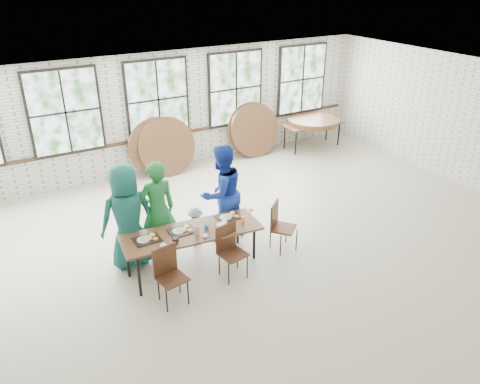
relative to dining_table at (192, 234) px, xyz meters
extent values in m
plane|color=#B0A58C|center=(1.17, -0.04, -0.69)|extent=(12.00, 12.00, 0.00)
plane|color=white|center=(1.17, -0.04, 2.31)|extent=(12.00, 12.00, 0.00)
plane|color=silver|center=(1.17, 4.46, 0.81)|extent=(12.00, 0.00, 12.00)
plane|color=silver|center=(7.17, -0.04, 0.81)|extent=(0.00, 9.00, 9.00)
cube|color=#422819|center=(1.17, 4.43, 0.21)|extent=(11.80, 0.05, 0.08)
cube|color=black|center=(-1.03, 4.40, 1.19)|extent=(1.62, 0.05, 1.97)
cube|color=white|center=(-1.03, 4.37, 1.19)|extent=(1.50, 0.01, 1.85)
cube|color=black|center=(1.17, 4.40, 1.19)|extent=(1.62, 0.05, 1.97)
cube|color=white|center=(1.17, 4.37, 1.19)|extent=(1.50, 0.01, 1.85)
cube|color=black|center=(3.37, 4.40, 1.19)|extent=(1.62, 0.05, 1.97)
cube|color=white|center=(3.37, 4.37, 1.19)|extent=(1.50, 0.01, 1.85)
cube|color=black|center=(5.57, 4.40, 1.19)|extent=(1.62, 0.05, 1.97)
cube|color=white|center=(5.57, 4.37, 1.19)|extent=(1.50, 0.01, 1.85)
cube|color=brown|center=(0.00, 0.00, 0.03)|extent=(2.47, 1.04, 0.04)
cylinder|color=black|center=(-1.08, -0.30, -0.34)|extent=(0.05, 0.05, 0.70)
cylinder|color=black|center=(-1.08, 0.30, -0.34)|extent=(0.05, 0.05, 0.70)
cylinder|color=black|center=(1.08, -0.30, -0.34)|extent=(0.05, 0.05, 0.70)
cylinder|color=black|center=(1.08, 0.30, -0.34)|extent=(0.05, 0.05, 0.70)
cube|color=#432516|center=(-0.68, -0.72, -0.24)|extent=(0.48, 0.46, 0.03)
cube|color=#432516|center=(-0.71, -0.53, 0.01)|extent=(0.42, 0.10, 0.50)
cylinder|color=black|center=(-0.86, -0.89, -0.47)|extent=(0.02, 0.02, 0.44)
cylinder|color=black|center=(-0.86, -0.55, -0.47)|extent=(0.02, 0.02, 0.44)
cylinder|color=black|center=(-0.50, -0.89, -0.47)|extent=(0.02, 0.02, 0.44)
cylinder|color=black|center=(-0.50, -0.55, -0.47)|extent=(0.02, 0.02, 0.44)
cube|color=#432516|center=(0.48, -0.59, -0.24)|extent=(0.48, 0.47, 0.03)
cube|color=#432516|center=(0.45, -0.41, 0.01)|extent=(0.42, 0.10, 0.50)
cylinder|color=black|center=(0.30, -0.76, -0.47)|extent=(0.02, 0.02, 0.44)
cylinder|color=black|center=(0.30, -0.42, -0.47)|extent=(0.02, 0.02, 0.44)
cylinder|color=black|center=(0.66, -0.76, -0.47)|extent=(0.02, 0.02, 0.44)
cylinder|color=black|center=(0.66, -0.42, -0.47)|extent=(0.02, 0.02, 0.44)
cube|color=#432516|center=(1.72, -0.31, -0.24)|extent=(0.58, 0.58, 0.03)
cube|color=#432516|center=(1.60, -0.17, 0.01)|extent=(0.34, 0.29, 0.50)
cylinder|color=black|center=(1.54, -0.48, -0.47)|extent=(0.02, 0.02, 0.44)
cylinder|color=black|center=(1.54, -0.14, -0.47)|extent=(0.02, 0.02, 0.44)
cylinder|color=black|center=(1.90, -0.48, -0.47)|extent=(0.02, 0.02, 0.44)
cylinder|color=black|center=(1.90, -0.14, -0.47)|extent=(0.02, 0.02, 0.44)
imported|color=#1A6355|center=(-0.90, 0.65, 0.27)|extent=(0.94, 0.62, 1.92)
imported|color=#1C6C30|center=(-0.35, 0.65, 0.25)|extent=(0.70, 0.47, 1.87)
imported|color=#152944|center=(0.36, 0.65, -0.29)|extent=(0.54, 0.35, 0.79)
imported|color=#16309B|center=(0.94, 0.65, 0.27)|extent=(1.05, 0.89, 1.92)
cube|color=brown|center=(5.58, 3.79, 0.03)|extent=(1.80, 0.76, 0.04)
cylinder|color=black|center=(4.80, 3.51, -0.34)|extent=(0.04, 0.04, 0.70)
cylinder|color=black|center=(4.80, 4.06, -0.34)|extent=(0.04, 0.04, 0.70)
cylinder|color=black|center=(6.36, 3.51, -0.34)|extent=(0.04, 0.04, 0.70)
cylinder|color=black|center=(6.36, 4.06, -0.34)|extent=(0.04, 0.04, 0.70)
cube|color=black|center=(-0.76, 0.12, 0.06)|extent=(0.44, 0.33, 0.02)
cube|color=black|center=(-0.15, 0.08, 0.06)|extent=(0.44, 0.33, 0.02)
cube|color=black|center=(0.78, 0.11, 0.06)|extent=(0.44, 0.33, 0.02)
cylinder|color=black|center=(-0.39, -0.21, 0.10)|extent=(0.09, 0.09, 0.09)
cube|color=red|center=(0.03, -0.15, 0.11)|extent=(0.06, 0.07, 0.11)
cylinder|color=#1671A6|center=(0.25, -0.08, 0.10)|extent=(0.07, 0.07, 0.10)
cylinder|color=orange|center=(0.92, -0.17, 0.11)|extent=(0.07, 0.07, 0.11)
cylinder|color=white|center=(0.48, -0.20, 0.10)|extent=(0.17, 0.17, 0.10)
ellipsoid|color=white|center=(-0.60, -0.20, 0.08)|extent=(0.11, 0.11, 0.05)
ellipsoid|color=white|center=(0.12, -0.28, 0.08)|extent=(0.11, 0.11, 0.05)
ellipsoid|color=white|center=(0.62, -0.03, 0.08)|extent=(0.11, 0.11, 0.05)
cylinder|color=brown|center=(5.58, 3.79, 0.07)|extent=(1.50, 1.50, 0.04)
cylinder|color=brown|center=(5.58, 3.79, 0.12)|extent=(1.50, 1.50, 0.04)
cylinder|color=brown|center=(5.58, 3.79, 0.16)|extent=(1.50, 1.50, 0.04)
cylinder|color=brown|center=(0.98, 4.18, 0.05)|extent=(1.50, 0.21, 1.50)
cylinder|color=brown|center=(1.21, 4.08, 0.05)|extent=(1.50, 0.41, 1.46)
cylinder|color=brown|center=(3.75, 4.18, 0.05)|extent=(1.50, 0.33, 1.48)
cylinder|color=brown|center=(3.80, 4.08, 0.05)|extent=(1.50, 0.40, 1.47)
camera|label=1|loc=(-2.74, -6.39, 4.18)|focal=35.00mm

